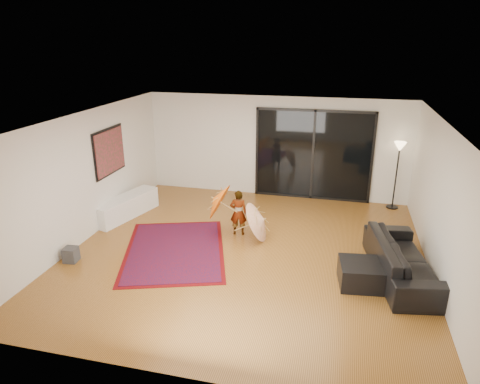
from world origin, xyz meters
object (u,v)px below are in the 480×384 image
(ottoman, at_px, (360,274))
(child, at_px, (238,213))
(media_console, at_px, (126,207))
(sofa, at_px, (403,259))

(ottoman, height_order, child, child)
(media_console, xyz_separation_m, child, (2.88, -0.31, 0.26))
(ottoman, distance_m, child, 3.00)
(sofa, relative_size, child, 2.33)
(media_console, height_order, ottoman, media_console)
(sofa, height_order, ottoman, sofa)
(sofa, xyz_separation_m, child, (-3.32, 1.04, 0.16))
(media_console, xyz_separation_m, sofa, (6.20, -1.35, 0.09))
(media_console, distance_m, ottoman, 5.75)
(media_console, relative_size, ottoman, 2.52)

